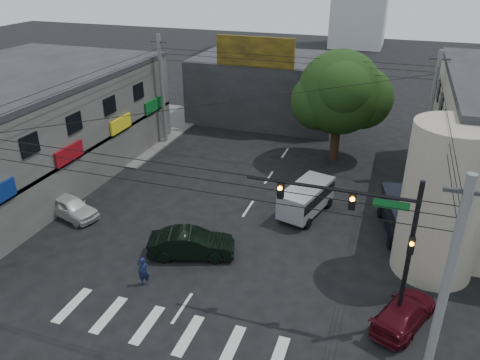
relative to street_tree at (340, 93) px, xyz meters
The scene contains 17 objects.
ground 18.30m from the street_tree, 103.24° to the right, with size 160.00×160.00×0.00m, color black.
sidewalk_far_left 22.67m from the street_tree, behind, with size 16.00×16.00×0.15m, color #514F4C.
building_left 24.68m from the street_tree, 153.43° to the right, with size 14.00×24.00×7.00m, color #484643.
corner_column 14.84m from the street_tree, 61.70° to the right, with size 4.00×4.00×8.00m, color #A0937F.
building_far 12.29m from the street_tree, 131.63° to the left, with size 14.00×10.00×6.00m, color #232326.
billboard 9.17m from the street_tree, 152.86° to the left, with size 7.00×0.30×2.60m, color olive.
street_tree is the anchor object (origin of this frame).
traffic_gantry 18.42m from the street_tree, 78.01° to the right, with size 7.10×0.35×7.20m.
utility_pole_near_right 22.48m from the street_tree, 73.18° to the right, with size 0.32×0.32×9.20m, color #59595B.
utility_pole_far_left 14.56m from the street_tree, behind, with size 0.32×0.32×9.20m, color #59595B.
utility_pole_far_right 6.63m from the street_tree, ahead, with size 0.32×0.32×9.20m, color #59595B.
dark_sedan 17.47m from the street_tree, 108.37° to the right, with size 4.92×2.97×1.53m, color black.
white_compact 20.88m from the street_tree, 134.44° to the right, with size 4.26×2.56×1.36m, color beige.
maroon_sedan 19.24m from the street_tree, 71.91° to the right, with size 3.22×4.53×1.22m, color #410913.
silver_minivan 10.39m from the street_tree, 92.25° to the right, with size 2.96×4.80×1.92m, color #ABADB4, non-canonical shape.
navy_van 12.08m from the street_tree, 60.80° to the right, with size 3.01×5.41×2.05m, color black, non-canonical shape.
traffic_officer 20.63m from the street_tree, 108.93° to the right, with size 0.66×0.55×1.54m, color #111B3C.
Camera 1 is at (8.07, -18.27, 14.94)m, focal length 35.00 mm.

